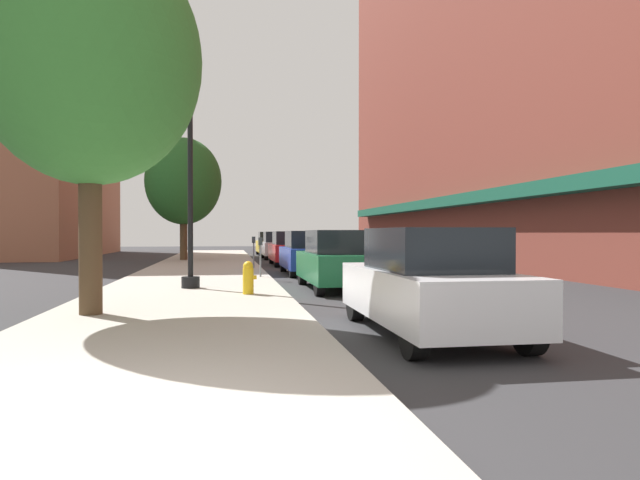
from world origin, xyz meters
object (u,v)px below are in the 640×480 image
at_px(car_green, 338,261).
at_px(car_red, 290,249).
at_px(lamppost, 190,172).
at_px(fire_hydrant, 248,277).
at_px(car_silver, 277,246).
at_px(car_white, 429,283).
at_px(car_yellow, 270,244).
at_px(car_blue, 308,253).
at_px(parking_meter_near, 260,252).
at_px(tree_near, 183,181).
at_px(parking_meter_far, 254,248).
at_px(tree_mid, 90,59).

distance_m(car_green, car_red, 11.85).
relative_size(lamppost, fire_hydrant, 7.47).
relative_size(lamppost, car_silver, 1.37).
distance_m(car_white, car_yellow, 31.50).
xyz_separation_m(car_white, car_blue, (0.00, 12.92, 0.00)).
bearing_deg(lamppost, parking_meter_near, 59.77).
bearing_deg(tree_near, fire_hydrant, -81.10).
distance_m(parking_meter_far, tree_mid, 13.83).
bearing_deg(car_silver, tree_near, -154.99).
bearing_deg(car_white, car_yellow, 90.33).
distance_m(parking_meter_far, car_yellow, 16.41).
bearing_deg(car_yellow, car_white, -92.22).
distance_m(car_red, car_silver, 6.84).
relative_size(car_blue, car_silver, 1.00).
xyz_separation_m(lamppost, car_silver, (4.02, 18.81, -2.39)).
bearing_deg(tree_mid, car_green, 40.96).
bearing_deg(parking_meter_far, car_white, -82.69).
relative_size(tree_near, tree_mid, 0.96).
bearing_deg(fire_hydrant, car_white, -64.00).
height_order(tree_near, car_silver, tree_near).
relative_size(car_white, car_green, 1.00).
bearing_deg(car_yellow, car_blue, -92.22).
xyz_separation_m(parking_meter_far, car_red, (1.95, 3.79, -0.14)).
relative_size(car_green, car_blue, 1.00).
bearing_deg(lamppost, tree_mid, -107.58).
xyz_separation_m(tree_near, tree_mid, (-0.14, -20.72, 0.32)).
relative_size(fire_hydrant, tree_mid, 0.11).
bearing_deg(car_blue, car_silver, 91.51).
bearing_deg(parking_meter_near, tree_mid, -113.36).
bearing_deg(lamppost, car_red, 71.43).
xyz_separation_m(car_white, car_silver, (0.00, 25.84, 0.00)).
relative_size(car_white, car_blue, 1.00).
distance_m(lamppost, car_yellow, 24.91).
bearing_deg(parking_meter_near, tree_near, 105.22).
relative_size(parking_meter_far, car_silver, 0.30).
relative_size(car_white, car_silver, 1.00).
bearing_deg(car_blue, car_yellow, 91.51).
height_order(tree_mid, car_red, tree_mid).
xyz_separation_m(parking_meter_near, car_yellow, (1.95, 20.92, -0.14)).
height_order(parking_meter_far, car_yellow, car_yellow).
relative_size(parking_meter_near, car_red, 0.30).
relative_size(parking_meter_far, car_white, 0.30).
height_order(car_silver, car_yellow, same).
distance_m(fire_hydrant, tree_near, 18.46).
bearing_deg(car_yellow, car_red, -92.22).
xyz_separation_m(lamppost, car_yellow, (4.02, 24.47, -2.39)).
height_order(car_green, car_blue, same).
height_order(tree_mid, car_white, tree_mid).
relative_size(parking_meter_near, tree_near, 0.20).
xyz_separation_m(tree_mid, car_silver, (5.49, 23.46, -3.89)).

